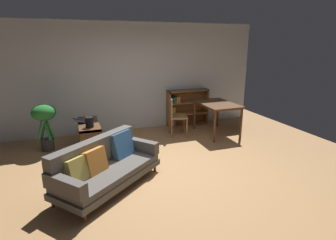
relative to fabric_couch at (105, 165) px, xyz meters
name	(u,v)px	position (x,y,z in m)	size (l,w,h in m)	color
ground_plane	(167,171)	(1.08, 0.13, -0.36)	(8.16, 8.16, 0.00)	#A87A4C
back_wall_panel	(132,78)	(1.08, 2.83, 0.99)	(6.80, 0.10, 2.70)	silver
fabric_couch	(105,165)	(0.00, 0.00, 0.00)	(1.85, 1.71, 0.75)	#56351E
media_console	(90,136)	(-0.11, 1.70, -0.07)	(0.42, 1.12, 0.58)	#56351E
open_laptop	(86,121)	(-0.16, 1.83, 0.24)	(0.47, 0.41, 0.08)	#333338
desk_speaker	(89,122)	(-0.11, 1.39, 0.32)	(0.16, 0.16, 0.21)	black
potted_floor_plant	(44,119)	(-0.96, 1.93, 0.33)	(0.48, 0.48, 0.99)	#333338
dining_table	(217,107)	(2.94, 1.69, 0.34)	(0.79, 1.18, 0.78)	#56351E
dining_chair_near	(175,114)	(1.93, 1.93, 0.17)	(0.49, 0.51, 0.93)	olive
bookshelf	(185,107)	(2.51, 2.67, 0.13)	(1.15, 0.28, 0.98)	brown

